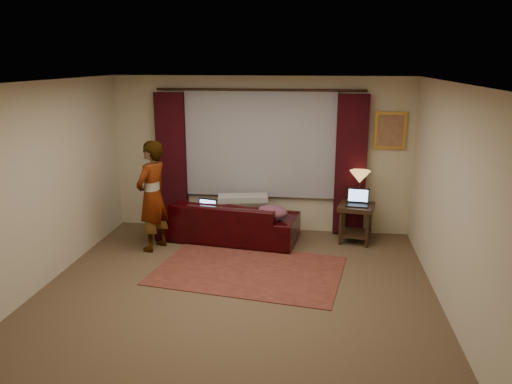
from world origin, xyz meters
TOP-DOWN VIEW (x-y plane):
  - floor at (0.00, 0.00)m, footprint 5.00×5.00m
  - ceiling at (0.00, 0.00)m, footprint 5.00×5.00m
  - wall_back at (0.00, 2.50)m, footprint 5.00×0.02m
  - wall_front at (0.00, -2.50)m, footprint 5.00×0.02m
  - wall_left at (-2.50, 0.00)m, footprint 0.02×5.00m
  - wall_right at (2.50, 0.00)m, footprint 0.02×5.00m
  - sheer_curtain at (0.00, 2.44)m, footprint 2.50×0.05m
  - drape_left at (-1.50, 2.39)m, footprint 0.50×0.14m
  - drape_right at (1.50, 2.39)m, footprint 0.50×0.14m
  - curtain_rod at (0.00, 2.39)m, footprint 0.04×0.04m
  - picture_frame at (2.10, 2.47)m, footprint 0.50×0.04m
  - sofa at (-0.44, 1.89)m, footprint 2.34×1.26m
  - throw_blanket at (-0.23, 2.06)m, footprint 0.85×0.46m
  - clothing_pile at (0.28, 1.63)m, footprint 0.58×0.50m
  - laptop_sofa at (-0.80, 1.71)m, footprint 0.40×0.42m
  - area_rug at (0.06, 0.68)m, footprint 2.75×2.05m
  - end_table at (1.60, 2.04)m, footprint 0.63×0.63m
  - tiffany_lamp at (1.64, 2.18)m, footprint 0.43×0.43m
  - laptop_table at (1.61, 1.99)m, footprint 0.39×0.42m
  - person at (-1.50, 1.33)m, footprint 0.63×0.63m

SIDE VIEW (x-z plane):
  - floor at x=0.00m, z-range -0.01..0.00m
  - area_rug at x=0.06m, z-range 0.00..0.01m
  - end_table at x=1.60m, z-range 0.00..0.62m
  - sofa at x=-0.44m, z-range 0.00..0.90m
  - clothing_pile at x=0.28m, z-range 0.45..0.66m
  - laptop_sofa at x=-0.80m, z-range 0.45..0.68m
  - laptop_table at x=1.61m, z-range 0.62..0.87m
  - person at x=-1.50m, z-range 0.00..1.70m
  - tiffany_lamp at x=1.64m, z-range 0.62..1.14m
  - throw_blanket at x=-0.23m, z-range 0.86..0.95m
  - drape_left at x=-1.50m, z-range 0.03..2.33m
  - drape_right at x=1.50m, z-range 0.03..2.33m
  - wall_back at x=0.00m, z-range 0.00..2.60m
  - wall_front at x=0.00m, z-range 0.00..2.60m
  - wall_left at x=-2.50m, z-range 0.00..2.60m
  - wall_right at x=2.50m, z-range 0.00..2.60m
  - sheer_curtain at x=0.00m, z-range 0.60..2.40m
  - picture_frame at x=2.10m, z-range 1.45..2.05m
  - curtain_rod at x=0.00m, z-range 0.68..4.08m
  - ceiling at x=0.00m, z-range 2.59..2.61m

